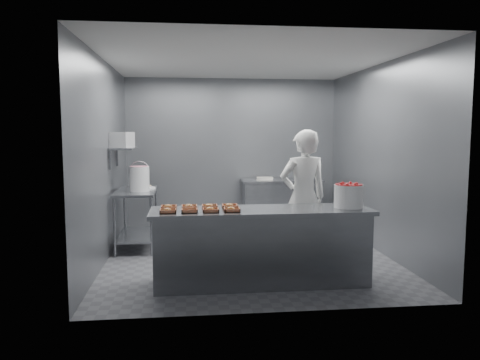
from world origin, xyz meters
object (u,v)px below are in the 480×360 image
at_px(tray_5, 189,207).
at_px(appliance, 122,140).
at_px(back_counter, 281,203).
at_px(tray_3, 232,209).
at_px(tray_2, 211,210).
at_px(strawberry_tub, 349,195).
at_px(tray_1, 190,210).
at_px(tray_6, 210,206).
at_px(tray_0, 168,211).
at_px(tray_4, 169,207).
at_px(service_counter, 261,246).
at_px(prep_table, 137,210).
at_px(glaze_bucket, 139,178).
at_px(worker, 303,197).
at_px(tray_7, 230,206).

xyz_separation_m(tray_5, appliance, (-0.98, 1.64, 0.76)).
xyz_separation_m(back_counter, tray_3, (-1.26, -3.37, 0.47)).
bearing_deg(tray_2, back_counter, 65.97).
bearing_deg(strawberry_tub, back_counter, 92.69).
bearing_deg(strawberry_tub, tray_1, -176.54).
height_order(tray_2, appliance, appliance).
xyz_separation_m(tray_1, tray_3, (0.48, -0.00, 0.00)).
height_order(tray_1, appliance, appliance).
bearing_deg(tray_3, strawberry_tub, 4.62).
bearing_deg(tray_2, tray_6, 90.00).
distance_m(tray_0, tray_4, 0.25).
bearing_deg(service_counter, tray_0, -173.52).
bearing_deg(tray_6, tray_3, -45.73).
distance_m(tray_6, strawberry_tub, 1.67).
height_order(prep_table, tray_0, tray_0).
bearing_deg(strawberry_tub, glaze_bucket, 145.29).
relative_size(service_counter, worker, 1.42).
distance_m(tray_0, glaze_bucket, 2.01).
bearing_deg(back_counter, prep_table, -152.99).
distance_m(service_counter, strawberry_tub, 1.21).
bearing_deg(strawberry_tub, prep_table, 144.07).
relative_size(tray_0, appliance, 0.61).
height_order(tray_0, tray_6, same).
height_order(tray_7, appliance, appliance).
distance_m(tray_7, appliance, 2.32).
height_order(prep_table, tray_7, tray_7).
height_order(service_counter, strawberry_tub, strawberry_tub).
distance_m(prep_table, tray_0, 2.17).
bearing_deg(tray_4, service_counter, -6.48).
bearing_deg(glaze_bucket, prep_table, 116.71).
relative_size(tray_7, worker, 0.10).
xyz_separation_m(tray_5, glaze_bucket, (-0.74, 1.69, 0.18)).
relative_size(tray_2, tray_5, 1.00).
relative_size(service_counter, tray_4, 13.88).
bearing_deg(tray_5, glaze_bucket, 113.58).
height_order(tray_1, tray_3, tray_3).
bearing_deg(back_counter, tray_5, -119.15).
bearing_deg(worker, glaze_bucket, -32.59).
distance_m(tray_1, tray_7, 0.54).
xyz_separation_m(back_counter, appliance, (-2.72, -1.48, 1.23)).
distance_m(service_counter, tray_6, 0.77).
relative_size(back_counter, tray_5, 8.01).
distance_m(tray_3, glaze_bucket, 2.30).
relative_size(prep_table, appliance, 3.92).
bearing_deg(appliance, tray_4, -47.13).
distance_m(tray_7, worker, 1.26).
height_order(worker, strawberry_tub, worker).
distance_m(prep_table, tray_1, 2.25).
xyz_separation_m(tray_2, glaze_bucket, (-0.98, 1.94, 0.18)).
bearing_deg(tray_1, tray_4, 134.63).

